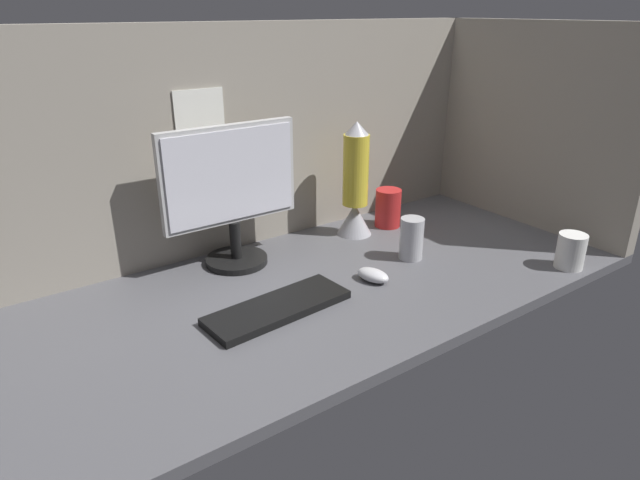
{
  "coord_description": "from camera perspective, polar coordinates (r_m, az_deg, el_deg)",
  "views": [
    {
      "loc": [
        -76.59,
        -109.3,
        69.37
      ],
      "look_at": [
        -4.66,
        0.0,
        14.0
      ],
      "focal_mm": 30.91,
      "sensor_mm": 36.0,
      "label": 1
    }
  ],
  "objects": [
    {
      "name": "mouse",
      "position": [
        1.52,
        5.5,
        -3.64
      ],
      "size": [
        7.8,
        10.69,
        3.4
      ],
      "primitive_type": "ellipsoid",
      "rotation": [
        0.0,
        0.0,
        0.25
      ],
      "color": "silver",
      "rests_on": "ground_plane"
    },
    {
      "name": "mug_steel",
      "position": [
        1.65,
        9.45,
        0.14
      ],
      "size": [
        6.99,
        6.99,
        12.68
      ],
      "color": "#B2B2B7",
      "rests_on": "ground_plane"
    },
    {
      "name": "ground_plane",
      "position": [
        1.51,
        -0.31,
        -5.03
      ],
      "size": [
        180.0,
        80.0,
        3.0
      ],
      "primitive_type": "cube",
      "color": "#515156"
    },
    {
      "name": "keyboard",
      "position": [
        1.37,
        -4.38,
        -7.0
      ],
      "size": [
        37.84,
        15.64,
        2.0
      ],
      "primitive_type": "cube",
      "rotation": [
        0.0,
        0.0,
        0.07
      ],
      "color": "black",
      "rests_on": "ground_plane"
    },
    {
      "name": "monitor",
      "position": [
        1.57,
        -9.18,
        5.14
      ],
      "size": [
        40.48,
        18.0,
        40.48
      ],
      "color": "black",
      "rests_on": "ground_plane"
    },
    {
      "name": "cubicle_wall_back",
      "position": [
        1.7,
        -7.77,
        10.33
      ],
      "size": [
        180.0,
        5.5,
        65.93
      ],
      "color": "gray",
      "rests_on": "ground_plane"
    },
    {
      "name": "cubicle_wall_side",
      "position": [
        2.0,
        21.0,
        10.99
      ],
      "size": [
        5.0,
        80.0,
        65.93
      ],
      "primitive_type": "cube",
      "color": "gray",
      "rests_on": "ground_plane"
    },
    {
      "name": "lava_lamp",
      "position": [
        1.78,
        3.67,
        5.33
      ],
      "size": [
        11.38,
        11.38,
        37.24
      ],
      "color": "#A5A5AD",
      "rests_on": "ground_plane"
    },
    {
      "name": "mug_ceramic_white",
      "position": [
        1.73,
        24.57,
        -1.02
      ],
      "size": [
        11.51,
        7.95,
        10.25
      ],
      "color": "white",
      "rests_on": "ground_plane"
    },
    {
      "name": "mug_red_plastic",
      "position": [
        1.89,
        7.05,
        3.32
      ],
      "size": [
        8.65,
        8.65,
        12.96
      ],
      "color": "red",
      "rests_on": "ground_plane"
    }
  ]
}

